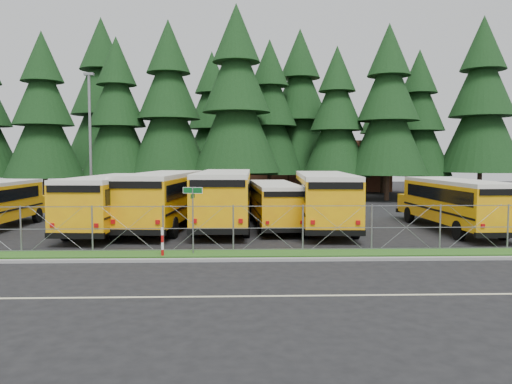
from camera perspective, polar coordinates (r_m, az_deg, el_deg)
The scene contains 28 objects.
ground at distance 22.63m, azimuth -0.02°, elevation -6.30°, with size 120.00×120.00×0.00m, color black.
curb at distance 19.58m, azimuth 0.27°, elevation -7.75°, with size 50.00×0.25×0.12m, color gray.
grass_verge at distance 20.95m, azimuth 0.13°, elevation -7.05°, with size 50.00×1.40×0.06m, color #244914.
road_lane_line at distance 14.83m, azimuth 0.98°, elevation -11.80°, with size 50.00×0.12×0.01m, color beige.
chainlink_fence at distance 21.48m, azimuth 0.06°, elevation -4.15°, with size 44.00×0.10×2.00m, color gray, non-canonical shape.
brick_building at distance 62.62m, azimuth 4.31°, elevation 3.03°, with size 22.00×10.00×6.00m, color brown.
bus_2 at distance 28.39m, azimuth -16.03°, elevation -1.27°, with size 2.73×11.55×3.03m, color #FFB408, non-canonical shape.
bus_3 at distance 28.79m, azimuth -10.38°, elevation -0.96°, with size 2.86×12.13×3.18m, color #FFB408, non-canonical shape.
bus_4 at distance 28.65m, azimuth -3.57°, elevation -0.86°, with size 2.92×12.38×3.24m, color #FFB408, non-canonical shape.
bus_5 at distance 28.68m, azimuth 2.06°, elevation -1.51°, with size 2.32×9.85×2.58m, color #FFB408, non-canonical shape.
bus_6 at distance 28.43m, azimuth 7.71°, elevation -1.02°, with size 2.83×12.00×3.15m, color #FFB408, non-canonical shape.
bus_east at distance 29.41m, azimuth 21.58°, elevation -1.41°, with size 2.55×10.79×2.83m, color #FFB408, non-canonical shape.
street_sign at distance 20.80m, azimuth -7.23°, elevation -1.58°, with size 0.83×0.54×2.81m.
striped_bollard at distance 20.66m, azimuth -10.65°, elevation -5.67°, with size 0.11×0.11×1.20m, color #B20C0C.
light_standard at distance 38.52m, azimuth -18.42°, elevation 5.96°, with size 0.70×0.35×10.14m.
conifer_1 at distance 48.71m, azimuth -23.12°, elevation 7.87°, with size 6.88×6.88×15.21m, color black, non-canonical shape.
conifer_2 at distance 49.10m, azimuth -15.58°, elevation 8.06°, with size 6.92×6.92×15.30m, color black, non-canonical shape.
conifer_3 at distance 48.05m, azimuth -9.91°, elevation 9.16°, with size 7.61×7.61×16.83m, color black, non-canonical shape.
conifer_4 at distance 46.52m, azimuth -2.25°, elevation 10.12°, with size 8.15×8.15×18.01m, color black, non-canonical shape.
conifer_5 at distance 51.01m, azimuth 1.56°, elevation 8.37°, with size 7.18×7.18×15.87m, color black, non-canonical shape.
conifer_6 at distance 48.68m, azimuth 9.19°, elevation 7.78°, with size 6.60×6.60×14.60m, color black, non-canonical shape.
conifer_7 at distance 48.41m, azimuth 14.86°, elevation 8.77°, with size 7.40×7.40×16.37m, color black, non-canonical shape.
conifer_8 at distance 53.25m, azimuth 18.07°, elevation 7.43°, with size 6.70×6.70×14.82m, color black, non-canonical shape.
conifer_9 at distance 53.60m, azimuth 24.40°, elevation 8.75°, with size 7.97×7.97×17.63m, color black, non-canonical shape.
conifer_10 at distance 56.84m, azimuth -17.14°, elevation 9.30°, with size 8.57×8.57×18.95m, color black, non-canonical shape.
conifer_11 at distance 58.13m, azimuth -5.03°, elevation 7.94°, with size 7.29×7.29×16.12m, color black, non-canonical shape.
conifer_12 at distance 53.64m, azimuth 5.01°, elevation 9.03°, with size 7.92×7.92×17.52m, color black, non-canonical shape.
conifer_13 at distance 58.17m, azimuth 14.34°, elevation 7.19°, with size 6.70×6.70×14.82m, color black, non-canonical shape.
Camera 1 is at (-0.71, -22.25, 4.05)m, focal length 35.00 mm.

